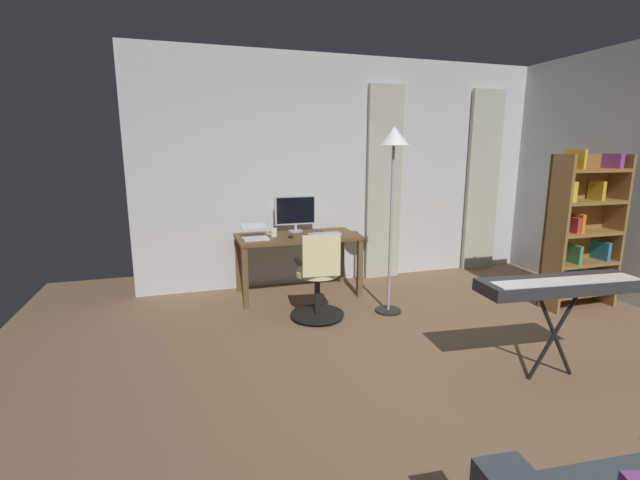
{
  "coord_description": "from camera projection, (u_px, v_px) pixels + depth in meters",
  "views": [
    {
      "loc": [
        2.09,
        2.4,
        1.71
      ],
      "look_at": [
        0.75,
        -1.9,
        0.79
      ],
      "focal_mm": 24.3,
      "sensor_mm": 36.0,
      "label": 1
    }
  ],
  "objects": [
    {
      "name": "curtain_right_panel",
      "position": [
        384.0,
        184.0,
        5.78
      ],
      "size": [
        0.49,
        0.06,
        2.55
      ],
      "primitive_type": "cube",
      "color": "#B6B8A6",
      "rests_on": "ground"
    },
    {
      "name": "laptop",
      "position": [
        255.0,
        234.0,
        4.91
      ],
      "size": [
        0.29,
        0.34,
        0.15
      ],
      "rotation": [
        0.0,
        0.0,
        0.03
      ],
      "color": "silver",
      "rests_on": "desk"
    },
    {
      "name": "cell_phone_face_up",
      "position": [
        319.0,
        230.0,
        5.45
      ],
      "size": [
        0.09,
        0.15,
        0.01
      ],
      "primitive_type": "cube",
      "rotation": [
        0.0,
        0.0,
        -0.16
      ],
      "color": "#333338",
      "rests_on": "desk"
    },
    {
      "name": "curtain_left_panel",
      "position": [
        483.0,
        182.0,
        6.24
      ],
      "size": [
        0.51,
        0.06,
        2.55
      ],
      "primitive_type": "cube",
      "color": "#B6B8A6",
      "rests_on": "ground"
    },
    {
      "name": "back_room_partition",
      "position": [
        349.0,
        172.0,
        5.71
      ],
      "size": [
        5.45,
        0.1,
        2.89
      ],
      "primitive_type": "cube",
      "color": "silver",
      "rests_on": "ground"
    },
    {
      "name": "floor_lamp",
      "position": [
        393.0,
        158.0,
        4.38
      ],
      "size": [
        0.32,
        0.32,
        1.96
      ],
      "color": "black",
      "rests_on": "ground"
    },
    {
      "name": "bookshelf",
      "position": [
        581.0,
        232.0,
        4.75
      ],
      "size": [
        0.83,
        0.3,
        1.73
      ],
      "color": "olive",
      "rests_on": "ground"
    },
    {
      "name": "mug_tea",
      "position": [
        274.0,
        232.0,
        5.05
      ],
      "size": [
        0.12,
        0.08,
        0.09
      ],
      "color": "white",
      "rests_on": "desk"
    },
    {
      "name": "desk",
      "position": [
        298.0,
        243.0,
        5.16
      ],
      "size": [
        1.43,
        0.71,
        0.73
      ],
      "color": "brown",
      "rests_on": "ground"
    },
    {
      "name": "ground_plane",
      "position": [
        493.0,
        387.0,
        3.2
      ],
      "size": [
        7.8,
        7.8,
        0.0
      ],
      "primitive_type": "plane",
      "color": "#806146"
    },
    {
      "name": "computer_keyboard",
      "position": [
        324.0,
        234.0,
        5.14
      ],
      "size": [
        0.4,
        0.13,
        0.02
      ],
      "primitive_type": "cube",
      "color": "#B7BCC1",
      "rests_on": "desk"
    },
    {
      "name": "computer_mouse",
      "position": [
        291.0,
        236.0,
        4.98
      ],
      "size": [
        0.06,
        0.1,
        0.04
      ],
      "primitive_type": "ellipsoid",
      "color": "#232328",
      "rests_on": "desk"
    },
    {
      "name": "office_chair",
      "position": [
        318.0,
        280.0,
        4.39
      ],
      "size": [
        0.56,
        0.56,
        0.92
      ],
      "rotation": [
        0.0,
        0.0,
        3.04
      ],
      "color": "black",
      "rests_on": "ground"
    },
    {
      "name": "computer_monitor",
      "position": [
        295.0,
        212.0,
        5.32
      ],
      "size": [
        0.51,
        0.18,
        0.45
      ],
      "color": "#B7BCC1",
      "rests_on": "desk"
    },
    {
      "name": "piano_keyboard",
      "position": [
        560.0,
        287.0,
        3.2
      ],
      "size": [
        1.27,
        0.44,
        0.8
      ],
      "rotation": [
        0.0,
        0.0,
        -0.09
      ],
      "color": "black",
      "rests_on": "ground"
    }
  ]
}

